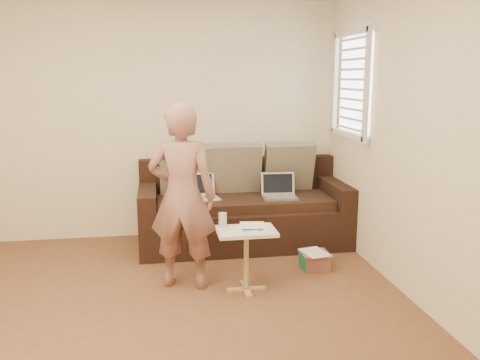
{
  "coord_description": "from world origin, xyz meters",
  "views": [
    {
      "loc": [
        0.01,
        -3.39,
        1.78
      ],
      "look_at": [
        0.8,
        1.4,
        0.78
      ],
      "focal_mm": 37.77,
      "sensor_mm": 36.0,
      "label": 1
    }
  ],
  "objects": [
    {
      "name": "pillow_mid",
      "position": [
        0.85,
        1.98,
        0.79
      ],
      "size": [
        0.55,
        0.27,
        0.57
      ],
      "primitive_type": null,
      "rotation": [
        0.24,
        0.0,
        0.0
      ],
      "color": "#6C644D",
      "rests_on": "sofa"
    },
    {
      "name": "window_blinds",
      "position": [
        1.95,
        1.5,
        1.7
      ],
      "size": [
        0.12,
        0.88,
        1.08
      ],
      "primitive_type": null,
      "color": "white",
      "rests_on": "wall_right"
    },
    {
      "name": "floor",
      "position": [
        0.0,
        0.0,
        0.0
      ],
      "size": [
        4.5,
        4.5,
        0.0
      ],
      "primitive_type": "plane",
      "color": "brown",
      "rests_on": "ground"
    },
    {
      "name": "drinking_glass",
      "position": [
        0.53,
        0.67,
        0.59
      ],
      "size": [
        0.07,
        0.07,
        0.12
      ],
      "primitive_type": null,
      "color": "silver",
      "rests_on": "side_table"
    },
    {
      "name": "paper_on_table",
      "position": [
        0.78,
        0.62,
        0.54
      ],
      "size": [
        0.25,
        0.33,
        0.0
      ],
      "primitive_type": null,
      "rotation": [
        0.0,
        0.0,
        -0.14
      ],
      "color": "white",
      "rests_on": "side_table"
    },
    {
      "name": "striped_box",
      "position": [
        1.43,
        0.92,
        0.08
      ],
      "size": [
        0.26,
        0.26,
        0.16
      ],
      "primitive_type": null,
      "color": "red",
      "rests_on": "ground"
    },
    {
      "name": "wall_right",
      "position": [
        2.0,
        0.0,
        1.3
      ],
      "size": [
        0.0,
        4.5,
        4.5
      ],
      "primitive_type": "plane",
      "rotation": [
        1.57,
        0.0,
        -1.57
      ],
      "color": "beige",
      "rests_on": "ground"
    },
    {
      "name": "side_table",
      "position": [
        0.71,
        0.56,
        0.27
      ],
      "size": [
        0.49,
        0.34,
        0.53
      ],
      "primitive_type": null,
      "color": "silver",
      "rests_on": "ground"
    },
    {
      "name": "wall_back",
      "position": [
        0.0,
        2.25,
        1.3
      ],
      "size": [
        4.0,
        0.0,
        4.0
      ],
      "primitive_type": "plane",
      "rotation": [
        1.57,
        0.0,
        0.0
      ],
      "color": "beige",
      "rests_on": "ground"
    },
    {
      "name": "laptop_white",
      "position": [
        0.44,
        1.73,
        0.52
      ],
      "size": [
        0.4,
        0.32,
        0.26
      ],
      "primitive_type": null,
      "rotation": [
        0.0,
        0.0,
        0.18
      ],
      "color": "white",
      "rests_on": "sofa"
    },
    {
      "name": "person",
      "position": [
        0.2,
        0.74,
        0.79
      ],
      "size": [
        0.66,
        0.53,
        1.58
      ],
      "primitive_type": "imported",
      "rotation": [
        0.0,
        0.0,
        2.87
      ],
      "color": "#914F53",
      "rests_on": "ground"
    },
    {
      "name": "pillow_left",
      "position": [
        0.3,
        1.98,
        0.79
      ],
      "size": [
        0.55,
        0.29,
        0.57
      ],
      "primitive_type": null,
      "rotation": [
        0.28,
        0.0,
        0.0
      ],
      "color": "#6D6350",
      "rests_on": "sofa"
    },
    {
      "name": "pillow_right",
      "position": [
        1.45,
        1.99,
        0.79
      ],
      "size": [
        0.55,
        0.28,
        0.57
      ],
      "primitive_type": null,
      "rotation": [
        0.26,
        0.0,
        0.0
      ],
      "color": "#6D6350",
      "rests_on": "sofa"
    },
    {
      "name": "wall_front",
      "position": [
        0.0,
        -2.25,
        1.3
      ],
      "size": [
        4.0,
        0.0,
        4.0
      ],
      "primitive_type": "plane",
      "rotation": [
        -1.57,
        0.0,
        0.0
      ],
      "color": "beige",
      "rests_on": "ground"
    },
    {
      "name": "laptop_silver",
      "position": [
        1.27,
        1.63,
        0.52
      ],
      "size": [
        0.38,
        0.29,
        0.24
      ],
      "primitive_type": null,
      "rotation": [
        0.0,
        0.0,
        -0.08
      ],
      "color": "#B7BABC",
      "rests_on": "sofa"
    },
    {
      "name": "scissors",
      "position": [
        0.76,
        0.51,
        0.54
      ],
      "size": [
        0.2,
        0.14,
        0.02
      ],
      "primitive_type": null,
      "rotation": [
        0.0,
        0.0,
        -0.27
      ],
      "color": "silver",
      "rests_on": "side_table"
    },
    {
      "name": "sofa",
      "position": [
        0.9,
        1.77,
        0.42
      ],
      "size": [
        2.2,
        0.95,
        0.85
      ],
      "primitive_type": null,
      "color": "black",
      "rests_on": "ground"
    }
  ]
}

